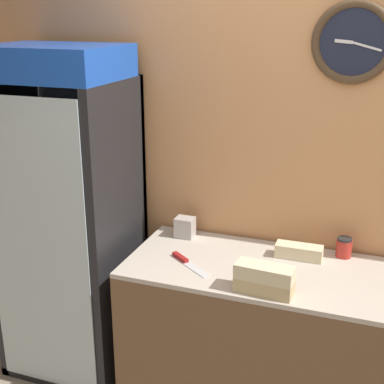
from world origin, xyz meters
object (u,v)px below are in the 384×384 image
Objects in this scene: sandwich_stack_middle at (265,272)px; chefs_knife at (185,261)px; beverage_cooler at (71,201)px; napkin_dispenser at (185,227)px; sandwich_flat_left at (299,252)px; condiment_jar at (344,247)px; sandwich_stack_bottom at (264,286)px.

chefs_knife is at bearing 159.88° from sandwich_stack_middle.
beverage_cooler reaches higher than napkin_dispenser.
sandwich_flat_left is 2.29× the size of condiment_jar.
sandwich_stack_middle reaches higher than condiment_jar.
sandwich_stack_bottom is 1.13× the size of sandwich_flat_left.
sandwich_stack_middle is 1.13× the size of sandwich_flat_left.
sandwich_stack_middle is (0.00, 0.00, 0.07)m from sandwich_stack_bottom.
napkin_dispenser is at bearing 13.96° from beverage_cooler.
beverage_cooler is 6.95× the size of sandwich_stack_middle.
sandwich_stack_middle is 0.63m from condiment_jar.
sandwich_flat_left reaches higher than sandwich_stack_bottom.
sandwich_stack_bottom is 2.38× the size of napkin_dispenser.
sandwich_stack_middle reaches higher than napkin_dispenser.
beverage_cooler is 1.36m from sandwich_flat_left.
beverage_cooler is 1.59m from condiment_jar.
sandwich_stack_middle is 1.05× the size of chefs_knife.
sandwich_stack_middle is 0.77m from napkin_dispenser.
napkin_dispenser is at bearing -177.28° from condiment_jar.
beverage_cooler reaches higher than sandwich_stack_middle.
sandwich_flat_left reaches higher than chefs_knife.
beverage_cooler is at bearing 168.65° from chefs_knife.
sandwich_stack_bottom is 0.45m from sandwich_flat_left.
sandwich_stack_middle is 0.45m from sandwich_flat_left.
beverage_cooler is at bearing -172.48° from condiment_jar.
chefs_knife is 2.27× the size of napkin_dispenser.
condiment_jar is 0.91m from napkin_dispenser.
beverage_cooler reaches higher than condiment_jar.
sandwich_stack_bottom is at bearing -102.39° from sandwich_flat_left.
beverage_cooler is 0.82m from chefs_knife.
napkin_dispenser reaches higher than chefs_knife.
condiment_jar is (0.32, 0.54, -0.05)m from sandwich_stack_middle.
beverage_cooler reaches higher than sandwich_stack_bottom.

